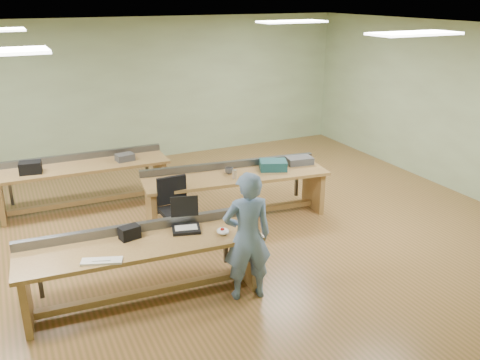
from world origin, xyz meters
The scene contains 22 objects.
floor centered at (0.00, 0.00, 0.00)m, with size 10.00×10.00×0.00m, color brown.
ceiling centered at (0.00, 0.00, 3.00)m, with size 10.00×10.00×0.00m, color silver.
wall_back centered at (0.00, 4.00, 1.50)m, with size 10.00×0.04×3.00m, color #9FBA8D.
wall_front centered at (0.00, -4.00, 1.50)m, with size 10.00×0.04×3.00m, color #9FBA8D.
wall_right centered at (5.00, 0.00, 1.50)m, with size 0.04×8.00×3.00m, color #9FBA8D.
fluor_panels centered at (0.00, 0.00, 2.97)m, with size 6.20×3.50×0.03m.
workbench_front centered at (-1.15, -1.34, 0.55)m, with size 2.84×0.95×0.86m.
workbench_mid centered at (0.83, 0.32, 0.56)m, with size 3.02×1.14×0.86m.
workbench_back centered at (-1.29, 1.85, 0.56)m, with size 2.84×0.83×0.86m.
person centered at (-0.02, -1.83, 0.80)m, with size 0.58×0.38×1.59m, color #6886AA.
laptop_base centered at (-0.57, -1.28, 0.77)m, with size 0.33×0.27×0.04m, color black.
laptop_screen centered at (-0.54, -1.15, 1.01)m, with size 0.33×0.02×0.26m, color black.
keyboard centered at (-1.65, -1.61, 0.76)m, with size 0.43×0.14×0.03m, color beige.
trackball_mouse centered at (-0.20, -1.55, 0.79)m, with size 0.14×0.17×0.07m, color white.
camera_bag centered at (-1.24, -1.19, 0.83)m, with size 0.23×0.15×0.16m, color black.
task_chair centered at (-0.31, -0.12, 0.36)m, with size 0.54×0.54×0.97m.
parts_bin_teal centered at (1.48, 0.24, 0.83)m, with size 0.43×0.32×0.15m, color #154247.
parts_bin_grey centered at (2.02, 0.31, 0.81)m, with size 0.43×0.27×0.12m, color #3D3D40.
mug centered at (0.75, 0.37, 0.80)m, with size 0.13×0.13×0.10m, color #3D3D40.
drinks_can centered at (0.74, 0.14, 0.82)m, with size 0.07×0.07×0.13m, color silver.
storage_box_back centered at (-2.09, 1.75, 0.85)m, with size 0.33×0.24×0.19m, color black.
tray_back centered at (-0.59, 1.75, 0.81)m, with size 0.29×0.21×0.12m, color #3D3D40.
Camera 1 is at (-2.38, -6.57, 3.47)m, focal length 38.00 mm.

